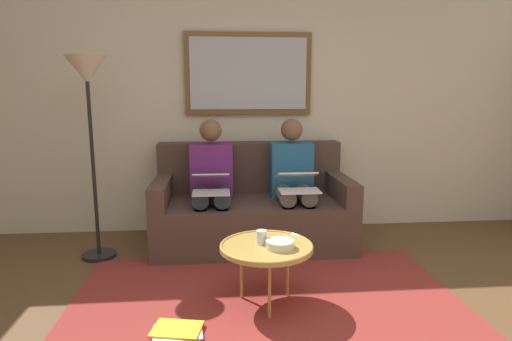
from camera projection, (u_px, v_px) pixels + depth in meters
wall_rear at (248, 100)px, 4.28m from camera, size 6.00×0.12×2.60m
area_rug at (268, 307)px, 2.80m from camera, size 2.60×1.80×0.01m
couch at (252, 209)px, 3.98m from camera, size 1.75×0.90×0.90m
framed_mirror at (248, 74)px, 4.14m from camera, size 1.22×0.05×0.78m
coffee_table at (266, 247)px, 2.78m from camera, size 0.60×0.60×0.41m
cup at (261, 237)px, 2.80m from camera, size 0.07×0.07×0.09m
bowl at (280, 244)px, 2.72m from camera, size 0.18×0.18×0.05m
person_left at (293, 178)px, 3.90m from camera, size 0.38×0.58×1.14m
laptop_white at (298, 182)px, 3.66m from camera, size 0.34×0.35×0.15m
person_right at (211, 180)px, 3.83m from camera, size 0.38×0.58×1.14m
laptop_silver at (211, 183)px, 3.59m from camera, size 0.30×0.37×0.16m
magazine_stack at (177, 332)px, 2.48m from camera, size 0.31×0.26×0.03m
standing_lamp at (88, 93)px, 3.41m from camera, size 0.32×0.32×1.66m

